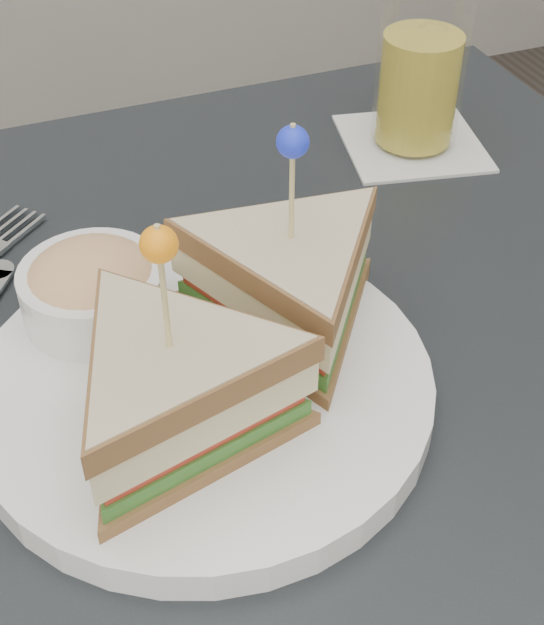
# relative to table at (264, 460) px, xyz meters

# --- Properties ---
(table) EXTENTS (0.80, 0.80, 0.75)m
(table) POSITION_rel_table_xyz_m (0.00, 0.00, 0.00)
(table) COLOR black
(table) RESTS_ON ground
(plate_meal) EXTENTS (0.35, 0.35, 0.17)m
(plate_meal) POSITION_rel_table_xyz_m (-0.03, 0.00, 0.12)
(plate_meal) COLOR white
(plate_meal) RESTS_ON table
(drink_set) EXTENTS (0.14, 0.14, 0.15)m
(drink_set) POSITION_rel_table_xyz_m (0.23, 0.24, 0.14)
(drink_set) COLOR white
(drink_set) RESTS_ON table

